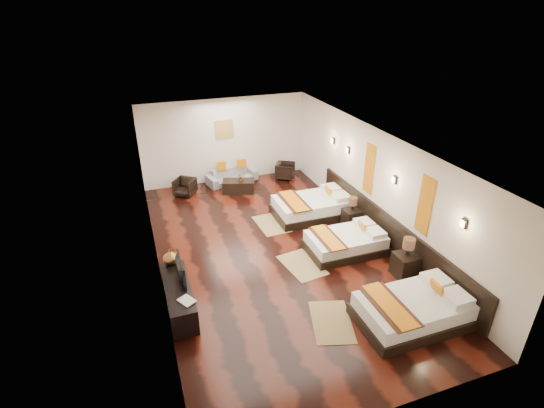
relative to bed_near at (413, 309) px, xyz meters
name	(u,v)px	position (x,y,z in m)	size (l,w,h in m)	color
floor	(273,250)	(-1.70, 3.24, -0.28)	(5.50, 9.50, 0.01)	black
ceiling	(273,143)	(-1.70, 3.24, 2.52)	(5.50, 9.50, 0.01)	white
back_wall	(225,141)	(-1.70, 7.99, 1.12)	(5.50, 0.01, 2.80)	silver
left_wall	(152,219)	(-4.45, 3.24, 1.12)	(0.01, 9.50, 2.80)	silver
right_wall	(375,184)	(1.05, 3.24, 1.12)	(0.01, 9.50, 2.80)	silver
headboard_panel	(387,232)	(1.01, 2.44, 0.17)	(0.08, 6.60, 0.90)	black
bed_near	(413,309)	(0.00, 0.00, 0.00)	(2.11, 1.33, 0.80)	black
bed_mid	(346,242)	(0.00, 2.63, -0.03)	(1.89, 1.19, 0.72)	black
bed_far	(313,206)	(0.00, 4.62, 0.01)	(2.16, 1.36, 0.83)	black
nightstand_a	(406,263)	(0.75, 1.29, 0.06)	(0.49, 0.49, 0.97)	black
nightstand_b	(352,216)	(0.75, 3.70, 0.03)	(0.43, 0.43, 0.86)	black
jute_mat_near	(331,322)	(-1.49, 0.49, -0.27)	(0.75, 1.20, 0.01)	olive
jute_mat_mid	(302,265)	(-1.27, 2.41, -0.27)	(0.75, 1.20, 0.01)	olive
jute_mat_far	(271,224)	(-1.29, 4.50, -0.27)	(0.75, 1.20, 0.01)	olive
tv_console	(179,296)	(-4.20, 1.91, 0.00)	(0.50, 1.80, 0.55)	black
tv	(177,270)	(-4.15, 2.09, 0.51)	(0.82, 0.11, 0.47)	black
book	(182,304)	(-4.20, 1.30, 0.29)	(0.24, 0.32, 0.03)	black
figurine	(171,256)	(-4.20, 2.71, 0.45)	(0.34, 0.34, 0.35)	brown
sofa	(232,176)	(-1.58, 7.69, -0.03)	(1.71, 0.67, 0.50)	gray
armchair_left	(185,187)	(-3.24, 7.23, 0.00)	(0.59, 0.60, 0.55)	black
armchair_right	(285,171)	(0.24, 7.41, 0.01)	(0.60, 0.62, 0.56)	black
coffee_table	(238,186)	(-1.58, 6.87, -0.08)	(1.00, 0.50, 0.40)	black
table_plant	(241,177)	(-1.52, 6.81, 0.26)	(0.24, 0.20, 0.26)	#2A551C
orange_panel_a	(425,206)	(1.03, 1.34, 1.42)	(0.04, 0.40, 1.30)	#D86014
orange_panel_b	(369,169)	(1.03, 3.54, 1.42)	(0.04, 0.40, 1.30)	#D86014
sconce_near	(464,224)	(1.01, 0.24, 1.57)	(0.07, 0.12, 0.18)	black
sconce_mid	(394,180)	(1.01, 2.44, 1.57)	(0.07, 0.12, 0.18)	black
sconce_far	(348,150)	(1.01, 4.64, 1.57)	(0.07, 0.12, 0.18)	black
sconce_lounge	(333,141)	(1.01, 5.54, 1.57)	(0.07, 0.12, 0.18)	black
gold_artwork	(224,129)	(-1.70, 7.97, 1.52)	(0.60, 0.04, 0.60)	#AD873F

